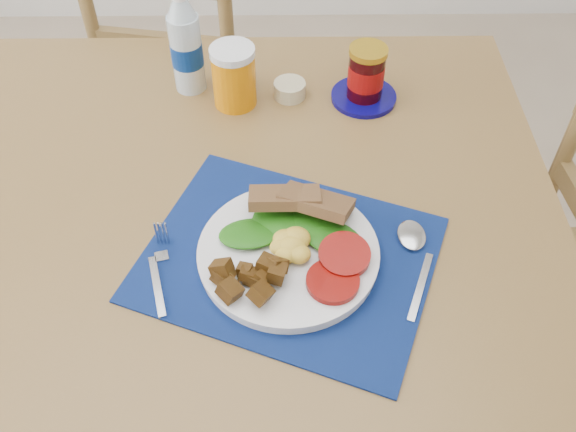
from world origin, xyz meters
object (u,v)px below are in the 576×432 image
object	(u,v)px
breakfast_plate	(285,252)
jam_on_saucer	(366,77)
juice_glass	(234,78)
water_bottle	(186,47)
chair_far	(179,62)

from	to	relation	value
breakfast_plate	jam_on_saucer	size ratio (longest dim) A/B	2.15
breakfast_plate	juice_glass	bearing A→B (deg)	111.32
breakfast_plate	juice_glass	world-z (taller)	juice_glass
breakfast_plate	water_bottle	xyz separation A→B (m)	(-0.18, 0.44, 0.07)
chair_far	juice_glass	size ratio (longest dim) A/B	9.33
breakfast_plate	water_bottle	world-z (taller)	water_bottle
jam_on_saucer	water_bottle	bearing A→B (deg)	172.93
breakfast_plate	juice_glass	distance (m)	0.40
juice_glass	jam_on_saucer	size ratio (longest dim) A/B	0.90
water_bottle	jam_on_saucer	size ratio (longest dim) A/B	1.64
chair_far	breakfast_plate	distance (m)	0.90
water_bottle	breakfast_plate	bearing A→B (deg)	-67.54
chair_far	juice_glass	bearing A→B (deg)	122.46
juice_glass	jam_on_saucer	bearing A→B (deg)	1.78
chair_far	juice_glass	world-z (taller)	chair_far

